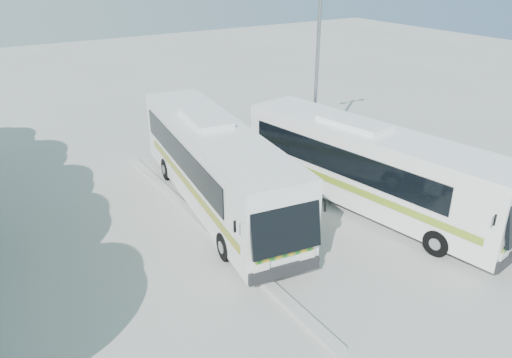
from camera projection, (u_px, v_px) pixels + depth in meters
ground at (282, 233)px, 18.96m from camera, size 100.00×100.00×0.00m
kerb_divider at (204, 225)px, 19.34m from camera, size 0.40×16.00×0.15m
coach_main at (215, 164)px, 20.26m from camera, size 4.15×12.67×3.46m
coach_adjacent at (371, 167)px, 20.12m from camera, size 4.28×12.35×3.36m
lamppost at (317, 63)px, 23.71m from camera, size 2.18×0.25×8.91m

